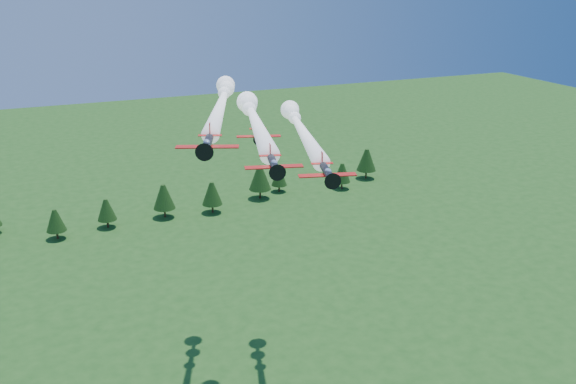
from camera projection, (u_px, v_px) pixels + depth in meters
name	position (u px, v px, depth m)	size (l,w,h in m)	color
plane_lead	(254.00, 118.00, 100.08)	(15.13, 43.16, 3.70)	black
plane_left	(222.00, 103.00, 111.94)	(21.99, 47.48, 3.70)	black
plane_right	(300.00, 127.00, 112.60)	(17.14, 46.26, 3.70)	black
plane_slot	(259.00, 134.00, 93.69)	(6.49, 7.22, 2.28)	black
treeline	(148.00, 197.00, 196.69)	(166.77, 21.21, 11.52)	#382314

